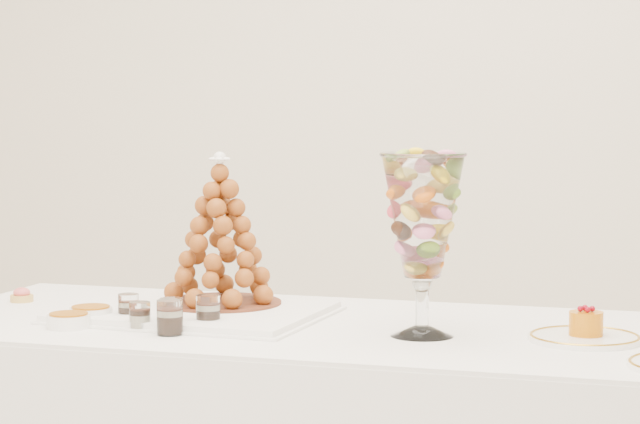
% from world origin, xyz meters
% --- Properties ---
extents(lace_tray, '(0.60, 0.46, 0.02)m').
position_xyz_m(lace_tray, '(-0.29, 0.20, 0.75)').
color(lace_tray, white).
rests_on(lace_tray, buffet_table).
extents(macaron_vase, '(0.18, 0.18, 0.39)m').
position_xyz_m(macaron_vase, '(0.27, 0.12, 0.99)').
color(macaron_vase, white).
rests_on(macaron_vase, buffet_table).
extents(cake_plate, '(0.23, 0.23, 0.01)m').
position_xyz_m(cake_plate, '(0.60, 0.17, 0.74)').
color(cake_plate, white).
rests_on(cake_plate, buffet_table).
extents(pink_tart, '(0.06, 0.06, 0.04)m').
position_xyz_m(pink_tart, '(-0.79, 0.28, 0.75)').
color(pink_tart, tan).
rests_on(pink_tart, buffet_table).
extents(verrine_a, '(0.05, 0.05, 0.06)m').
position_xyz_m(verrine_a, '(-0.41, 0.10, 0.77)').
color(verrine_a, white).
rests_on(verrine_a, buffet_table).
extents(verrine_b, '(0.06, 0.06, 0.07)m').
position_xyz_m(verrine_b, '(-0.27, 0.03, 0.77)').
color(verrine_b, white).
rests_on(verrine_b, buffet_table).
extents(verrine_c, '(0.06, 0.06, 0.07)m').
position_xyz_m(verrine_c, '(-0.20, 0.08, 0.78)').
color(verrine_c, white).
rests_on(verrine_c, buffet_table).
extents(verrine_d, '(0.06, 0.06, 0.06)m').
position_xyz_m(verrine_d, '(-0.34, 0.01, 0.77)').
color(verrine_d, white).
rests_on(verrine_d, buffet_table).
extents(verrine_e, '(0.06, 0.06, 0.07)m').
position_xyz_m(verrine_e, '(-0.25, -0.02, 0.78)').
color(verrine_e, white).
rests_on(verrine_e, buffet_table).
extents(ramekin_back, '(0.10, 0.10, 0.03)m').
position_xyz_m(ramekin_back, '(-0.49, 0.08, 0.75)').
color(ramekin_back, white).
rests_on(ramekin_back, buffet_table).
extents(ramekin_front, '(0.10, 0.10, 0.03)m').
position_xyz_m(ramekin_front, '(-0.50, -0.01, 0.75)').
color(ramekin_front, white).
rests_on(ramekin_front, buffet_table).
extents(croquembouche, '(0.29, 0.29, 0.36)m').
position_xyz_m(croquembouche, '(-0.26, 0.29, 0.93)').
color(croquembouche, brown).
rests_on(croquembouche, lace_tray).
extents(mousse_cake, '(0.07, 0.07, 0.06)m').
position_xyz_m(mousse_cake, '(0.61, 0.18, 0.78)').
color(mousse_cake, '#C76B09').
rests_on(mousse_cake, cake_plate).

